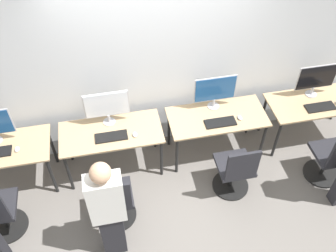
{
  "coord_description": "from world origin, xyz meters",
  "views": [
    {
      "loc": [
        -0.64,
        -2.98,
        4.18
      ],
      "look_at": [
        0.0,
        0.12,
        0.86
      ],
      "focal_mm": 40.0,
      "sensor_mm": 36.0,
      "label": 1
    }
  ],
  "objects_px": {
    "mouse_left": "(135,134)",
    "monitor_right": "(215,90)",
    "office_chair_left": "(115,202)",
    "office_chair_far_right": "(331,160)",
    "keyboard_right": "(220,123)",
    "monitor_far_right": "(316,79)",
    "keyboard_left": "(111,137)",
    "mouse_right": "(240,118)",
    "keyboard_far_right": "(320,107)",
    "monitor_left": "(107,106)",
    "office_chair_right": "(235,172)",
    "person_left": "(108,209)",
    "mouse_far_left": "(17,149)"
  },
  "relations": [
    {
      "from": "mouse_left",
      "to": "monitor_right",
      "type": "bearing_deg",
      "value": 15.64
    },
    {
      "from": "office_chair_left",
      "to": "office_chair_far_right",
      "type": "distance_m",
      "value": 2.81
    },
    {
      "from": "keyboard_right",
      "to": "monitor_far_right",
      "type": "height_order",
      "value": "monitor_far_right"
    },
    {
      "from": "office_chair_left",
      "to": "keyboard_right",
      "type": "height_order",
      "value": "office_chair_left"
    },
    {
      "from": "keyboard_left",
      "to": "mouse_left",
      "type": "bearing_deg",
      "value": -5.25
    },
    {
      "from": "mouse_right",
      "to": "keyboard_far_right",
      "type": "height_order",
      "value": "mouse_right"
    },
    {
      "from": "mouse_left",
      "to": "mouse_right",
      "type": "bearing_deg",
      "value": 0.76
    },
    {
      "from": "monitor_left",
      "to": "office_chair_right",
      "type": "xyz_separation_m",
      "value": [
        1.46,
        -0.87,
        -0.61
      ]
    },
    {
      "from": "person_left",
      "to": "mouse_left",
      "type": "bearing_deg",
      "value": 68.72
    },
    {
      "from": "keyboard_right",
      "to": "monitor_far_right",
      "type": "xyz_separation_m",
      "value": [
        1.4,
        0.28,
        0.27
      ]
    },
    {
      "from": "keyboard_left",
      "to": "monitor_far_right",
      "type": "xyz_separation_m",
      "value": [
        2.81,
        0.25,
        0.27
      ]
    },
    {
      "from": "keyboard_far_right",
      "to": "person_left",
      "type": "bearing_deg",
      "value": -159.96
    },
    {
      "from": "monitor_left",
      "to": "keyboard_right",
      "type": "xyz_separation_m",
      "value": [
        1.4,
        -0.31,
        -0.27
      ]
    },
    {
      "from": "mouse_far_left",
      "to": "mouse_left",
      "type": "bearing_deg",
      "value": -1.94
    },
    {
      "from": "mouse_far_left",
      "to": "monitor_far_right",
      "type": "height_order",
      "value": "monitor_far_right"
    },
    {
      "from": "person_left",
      "to": "monitor_far_right",
      "type": "bearing_deg",
      "value": 24.65
    },
    {
      "from": "keyboard_far_right",
      "to": "mouse_far_left",
      "type": "bearing_deg",
      "value": 179.23
    },
    {
      "from": "mouse_left",
      "to": "office_chair_right",
      "type": "relative_size",
      "value": 0.1
    },
    {
      "from": "keyboard_right",
      "to": "monitor_left",
      "type": "bearing_deg",
      "value": 167.58
    },
    {
      "from": "mouse_left",
      "to": "keyboard_right",
      "type": "height_order",
      "value": "mouse_left"
    },
    {
      "from": "mouse_far_left",
      "to": "monitor_right",
      "type": "distance_m",
      "value": 2.57
    },
    {
      "from": "person_left",
      "to": "keyboard_far_right",
      "type": "xyz_separation_m",
      "value": [
        2.94,
        1.07,
        -0.13
      ]
    },
    {
      "from": "keyboard_left",
      "to": "person_left",
      "type": "xyz_separation_m",
      "value": [
        -0.13,
        -1.1,
        0.13
      ]
    },
    {
      "from": "keyboard_left",
      "to": "monitor_far_right",
      "type": "height_order",
      "value": "monitor_far_right"
    },
    {
      "from": "mouse_far_left",
      "to": "keyboard_left",
      "type": "bearing_deg",
      "value": -1.08
    },
    {
      "from": "office_chair_left",
      "to": "mouse_far_left",
      "type": "bearing_deg",
      "value": 144.59
    },
    {
      "from": "keyboard_far_right",
      "to": "monitor_far_right",
      "type": "bearing_deg",
      "value": 90.0
    },
    {
      "from": "office_chair_right",
      "to": "person_left",
      "type": "bearing_deg",
      "value": -162.44
    },
    {
      "from": "mouse_left",
      "to": "office_chair_right",
      "type": "bearing_deg",
      "value": -26.15
    },
    {
      "from": "keyboard_left",
      "to": "monitor_left",
      "type": "bearing_deg",
      "value": 90.0
    },
    {
      "from": "office_chair_right",
      "to": "office_chair_far_right",
      "type": "height_order",
      "value": "same"
    },
    {
      "from": "mouse_far_left",
      "to": "keyboard_right",
      "type": "xyz_separation_m",
      "value": [
        2.54,
        -0.06,
        -0.01
      ]
    },
    {
      "from": "mouse_left",
      "to": "office_chair_far_right",
      "type": "xyz_separation_m",
      "value": [
        2.45,
        -0.64,
        -0.34
      ]
    },
    {
      "from": "mouse_far_left",
      "to": "person_left",
      "type": "xyz_separation_m",
      "value": [
        1.01,
        -1.12,
        0.12
      ]
    },
    {
      "from": "keyboard_left",
      "to": "monitor_right",
      "type": "height_order",
      "value": "monitor_right"
    },
    {
      "from": "office_chair_left",
      "to": "monitor_far_right",
      "type": "xyz_separation_m",
      "value": [
        2.88,
        0.98,
        0.61
      ]
    },
    {
      "from": "mouse_right",
      "to": "monitor_far_right",
      "type": "height_order",
      "value": "monitor_far_right"
    },
    {
      "from": "person_left",
      "to": "monitor_right",
      "type": "relative_size",
      "value": 2.78
    },
    {
      "from": "mouse_far_left",
      "to": "monitor_far_right",
      "type": "xyz_separation_m",
      "value": [
        3.95,
        0.22,
        0.27
      ]
    },
    {
      "from": "mouse_far_left",
      "to": "office_chair_left",
      "type": "distance_m",
      "value": 1.35
    },
    {
      "from": "mouse_far_left",
      "to": "mouse_right",
      "type": "height_order",
      "value": "same"
    },
    {
      "from": "person_left",
      "to": "office_chair_left",
      "type": "bearing_deg",
      "value": 80.91
    },
    {
      "from": "office_chair_left",
      "to": "keyboard_right",
      "type": "relative_size",
      "value": 2.28
    },
    {
      "from": "monitor_far_right",
      "to": "keyboard_right",
      "type": "bearing_deg",
      "value": -168.61
    },
    {
      "from": "office_chair_left",
      "to": "office_chair_right",
      "type": "relative_size",
      "value": 1.0
    },
    {
      "from": "keyboard_far_right",
      "to": "office_chair_far_right",
      "type": "distance_m",
      "value": 0.72
    },
    {
      "from": "office_chair_left",
      "to": "office_chair_far_right",
      "type": "relative_size",
      "value": 1.0
    },
    {
      "from": "mouse_far_left",
      "to": "monitor_far_right",
      "type": "distance_m",
      "value": 3.96
    },
    {
      "from": "monitor_left",
      "to": "person_left",
      "type": "relative_size",
      "value": 0.36
    },
    {
      "from": "person_left",
      "to": "monitor_far_right",
      "type": "xyz_separation_m",
      "value": [
        2.94,
        1.35,
        0.14
      ]
    }
  ]
}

